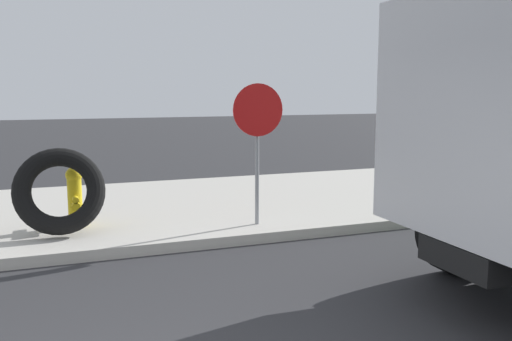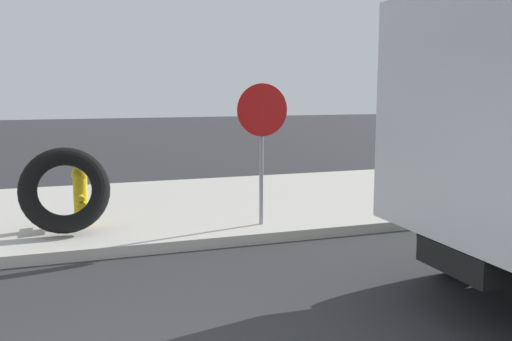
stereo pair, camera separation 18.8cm
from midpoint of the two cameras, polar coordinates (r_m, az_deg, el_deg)
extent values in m
cube|color=#BCB7AD|center=(9.75, -16.57, -4.22)|extent=(36.00, 5.00, 0.15)
cylinder|color=yellow|center=(8.50, -16.91, -3.11)|extent=(0.20, 0.20, 0.70)
sphere|color=yellow|center=(8.43, -17.03, -0.38)|extent=(0.23, 0.23, 0.23)
cylinder|color=yellow|center=(8.30, -16.88, -2.78)|extent=(0.09, 0.16, 0.09)
cylinder|color=yellow|center=(8.66, -16.98, -2.33)|extent=(0.09, 0.16, 0.09)
cylinder|color=yellow|center=(8.32, -16.86, -3.35)|extent=(0.11, 0.16, 0.11)
torus|color=black|center=(8.06, -18.38, -1.90)|extent=(1.23, 0.73, 1.22)
cylinder|color=gray|center=(8.12, 1.21, 1.61)|extent=(0.06, 0.06, 2.07)
cylinder|color=red|center=(8.03, 1.33, 6.22)|extent=(0.76, 0.02, 0.76)
cylinder|color=black|center=(6.84, 21.41, -5.63)|extent=(1.10, 0.32, 1.10)
camera|label=1|loc=(0.09, -89.12, 0.13)|focal=39.02mm
camera|label=2|loc=(0.09, 90.88, -0.13)|focal=39.02mm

